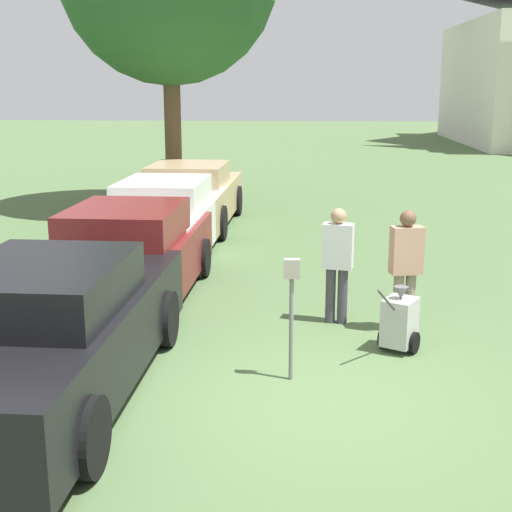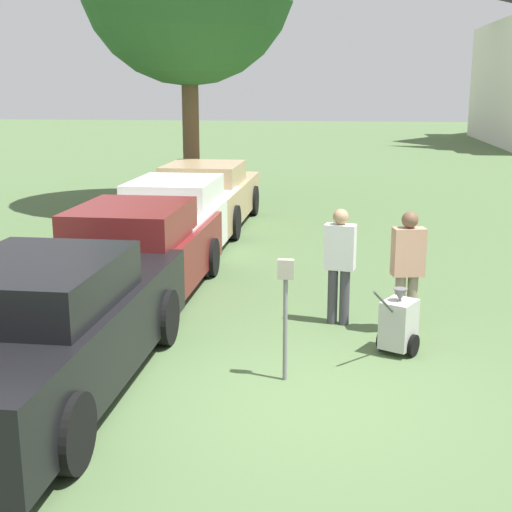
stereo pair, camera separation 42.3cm
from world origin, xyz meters
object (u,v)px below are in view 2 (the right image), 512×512
at_px(equipment_cart, 399,324).
at_px(person_worker, 340,260).
at_px(parked_car_black, 47,329).
at_px(person_supervisor, 408,265).
at_px(parked_car_maroon, 136,256).
at_px(parked_car_tan, 206,196).
at_px(parked_car_white, 177,220).
at_px(parking_meter, 286,297).

bearing_deg(equipment_cart, person_worker, 153.88).
relative_size(parked_car_black, person_worker, 3.14).
relative_size(person_worker, person_supervisor, 0.98).
bearing_deg(parked_car_black, equipment_cart, 23.80).
xyz_separation_m(parked_car_maroon, equipment_cart, (3.89, -1.89, -0.32)).
bearing_deg(equipment_cart, parked_car_maroon, -177.23).
bearing_deg(parked_car_maroon, person_worker, -13.46).
distance_m(person_worker, equipment_cart, 1.40).
relative_size(parked_car_tan, equipment_cart, 4.97).
relative_size(parked_car_tan, person_supervisor, 2.95).
bearing_deg(parked_car_tan, parked_car_white, -88.65).
distance_m(parked_car_maroon, parking_meter, 3.85).
distance_m(parked_car_maroon, person_worker, 3.26).
height_order(parked_car_black, parked_car_maroon, parked_car_black).
distance_m(parked_car_tan, parking_meter, 9.32).
relative_size(person_supervisor, equipment_cart, 1.68).
xyz_separation_m(person_worker, equipment_cart, (0.74, -1.05, -0.55)).
relative_size(parked_car_white, equipment_cart, 5.10).
bearing_deg(person_worker, parking_meter, 84.94).
xyz_separation_m(person_supervisor, equipment_cart, (-0.16, -0.75, -0.57)).
bearing_deg(equipment_cart, parked_car_tan, 144.65).
relative_size(parked_car_black, parking_meter, 3.63).
bearing_deg(equipment_cart, parked_car_black, -128.91).
distance_m(parking_meter, person_supervisor, 2.31).
relative_size(parked_car_black, parked_car_maroon, 1.04).
distance_m(parked_car_black, person_supervisor, 4.69).
height_order(parking_meter, person_supervisor, person_supervisor).
xyz_separation_m(parked_car_maroon, person_supervisor, (4.04, -1.13, 0.25)).
relative_size(parked_car_maroon, person_worker, 3.01).
height_order(parked_car_maroon, parked_car_white, parked_car_white).
height_order(parked_car_black, person_supervisor, person_supervisor).
distance_m(parked_car_white, equipment_cart, 6.23).
height_order(person_worker, equipment_cart, person_worker).
distance_m(parked_car_white, parked_car_tan, 3.11).
xyz_separation_m(parked_car_black, equipment_cart, (3.89, 1.61, -0.34)).
bearing_deg(person_supervisor, parked_car_maroon, -27.49).
height_order(person_worker, person_supervisor, person_supervisor).
bearing_deg(parked_car_black, parked_car_white, 91.35).
bearing_deg(parked_car_black, parked_car_tan, 91.35).
bearing_deg(parked_car_black, person_supervisor, 31.63).
distance_m(parking_meter, person_worker, 2.14).
xyz_separation_m(person_worker, person_supervisor, (0.90, -0.30, 0.02)).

